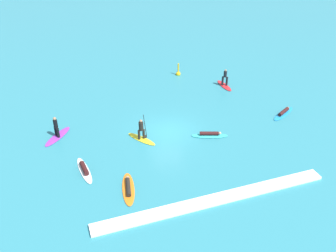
# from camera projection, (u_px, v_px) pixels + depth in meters

# --- Properties ---
(ground_plane) EXTENTS (120.00, 120.00, 0.00)m
(ground_plane) POSITION_uv_depth(u_px,v_px,m) (168.00, 131.00, 29.17)
(ground_plane) COLOR teal
(ground_plane) RESTS_ON ground
(surfer_on_white_board) EXTENTS (0.95, 3.17, 0.43)m
(surfer_on_white_board) POSITION_uv_depth(u_px,v_px,m) (84.00, 169.00, 24.78)
(surfer_on_white_board) COLOR white
(surfer_on_white_board) RESTS_ON ground_plane
(surfer_on_yellow_board) EXTENTS (1.96, 2.60, 2.19)m
(surfer_on_yellow_board) POSITION_uv_depth(u_px,v_px,m) (141.00, 134.00, 27.90)
(surfer_on_yellow_board) COLOR yellow
(surfer_on_yellow_board) RESTS_ON ground_plane
(surfer_on_red_board) EXTENTS (0.70, 2.65, 1.76)m
(surfer_on_red_board) POSITION_uv_depth(u_px,v_px,m) (225.00, 82.00, 36.22)
(surfer_on_red_board) COLOR red
(surfer_on_red_board) RESTS_ON ground_plane
(surfer_on_teal_board) EXTENTS (2.87, 1.60, 0.40)m
(surfer_on_teal_board) POSITION_uv_depth(u_px,v_px,m) (210.00, 135.00, 28.50)
(surfer_on_teal_board) COLOR #33C6CC
(surfer_on_teal_board) RESTS_ON ground_plane
(surfer_on_orange_board) EXTENTS (1.36, 3.28, 0.36)m
(surfer_on_orange_board) POSITION_uv_depth(u_px,v_px,m) (128.00, 188.00, 23.20)
(surfer_on_orange_board) COLOR orange
(surfer_on_orange_board) RESTS_ON ground_plane
(surfer_on_purple_board) EXTENTS (2.53, 2.81, 1.74)m
(surfer_on_purple_board) POSITION_uv_depth(u_px,v_px,m) (57.00, 132.00, 28.28)
(surfer_on_purple_board) COLOR purple
(surfer_on_purple_board) RESTS_ON ground_plane
(surfer_on_blue_board) EXTENTS (3.10, 2.19, 0.40)m
(surfer_on_blue_board) POSITION_uv_depth(u_px,v_px,m) (284.00, 113.00, 31.52)
(surfer_on_blue_board) COLOR #1E8CD1
(surfer_on_blue_board) RESTS_ON ground_plane
(marker_buoy) EXTENTS (0.50, 0.50, 1.39)m
(marker_buoy) POSITION_uv_depth(u_px,v_px,m) (178.00, 73.00, 38.69)
(marker_buoy) COLOR yellow
(marker_buoy) RESTS_ON ground_plane
(wave_crest) EXTENTS (15.01, 0.90, 0.18)m
(wave_crest) POSITION_uv_depth(u_px,v_px,m) (214.00, 200.00, 22.29)
(wave_crest) COLOR white
(wave_crest) RESTS_ON ground_plane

